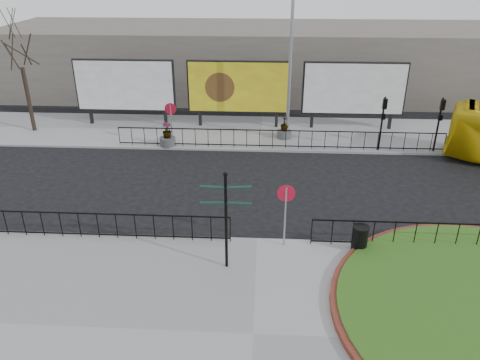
# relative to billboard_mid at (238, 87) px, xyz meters

# --- Properties ---
(ground) EXTENTS (90.00, 90.00, 0.00)m
(ground) POSITION_rel_billboard_mid_xyz_m (1.50, -12.97, -2.60)
(ground) COLOR black
(ground) RESTS_ON ground
(pavement_near) EXTENTS (30.00, 10.00, 0.12)m
(pavement_near) POSITION_rel_billboard_mid_xyz_m (1.50, -17.97, -2.54)
(pavement_near) COLOR gray
(pavement_near) RESTS_ON ground
(pavement_far) EXTENTS (44.00, 6.00, 0.12)m
(pavement_far) POSITION_rel_billboard_mid_xyz_m (1.50, -0.97, -2.54)
(pavement_far) COLOR gray
(pavement_far) RESTS_ON ground
(railing_near_left) EXTENTS (10.00, 0.10, 1.10)m
(railing_near_left) POSITION_rel_billboard_mid_xyz_m (-4.50, -13.27, -1.93)
(railing_near_left) COLOR black
(railing_near_left) RESTS_ON pavement_near
(railing_near_right) EXTENTS (9.00, 0.10, 1.10)m
(railing_near_right) POSITION_rel_billboard_mid_xyz_m (8.00, -13.27, -1.93)
(railing_near_right) COLOR black
(railing_near_right) RESTS_ON pavement_near
(railing_far) EXTENTS (18.00, 0.10, 1.10)m
(railing_far) POSITION_rel_billboard_mid_xyz_m (2.50, -3.67, -1.93)
(railing_far) COLOR black
(railing_far) RESTS_ON pavement_far
(speed_sign_far) EXTENTS (0.64, 0.07, 2.47)m
(speed_sign_far) POSITION_rel_billboard_mid_xyz_m (-3.50, -3.57, -0.68)
(speed_sign_far) COLOR gray
(speed_sign_far) RESTS_ON pavement_far
(speed_sign_near) EXTENTS (0.64, 0.07, 2.47)m
(speed_sign_near) POSITION_rel_billboard_mid_xyz_m (2.50, -13.37, -0.68)
(speed_sign_near) COLOR gray
(speed_sign_near) RESTS_ON pavement_near
(billboard_left) EXTENTS (6.20, 0.31, 4.10)m
(billboard_left) POSITION_rel_billboard_mid_xyz_m (-7.00, 0.00, 0.00)
(billboard_left) COLOR black
(billboard_left) RESTS_ON pavement_far
(billboard_mid) EXTENTS (6.20, 0.31, 4.10)m
(billboard_mid) POSITION_rel_billboard_mid_xyz_m (0.00, 0.00, 0.00)
(billboard_mid) COLOR black
(billboard_mid) RESTS_ON pavement_far
(billboard_right) EXTENTS (6.20, 0.31, 4.10)m
(billboard_right) POSITION_rel_billboard_mid_xyz_m (7.00, 0.00, 0.00)
(billboard_right) COLOR black
(billboard_right) RESTS_ON pavement_far
(lamp_post) EXTENTS (0.74, 0.18, 9.23)m
(lamp_post) POSITION_rel_billboard_mid_xyz_m (3.01, -1.97, 2.23)
(lamp_post) COLOR gray
(lamp_post) RESTS_ON pavement_far
(signal_pole_a) EXTENTS (0.22, 0.26, 3.00)m
(signal_pole_a) POSITION_rel_billboard_mid_xyz_m (8.00, -3.63, -0.50)
(signal_pole_a) COLOR black
(signal_pole_a) RESTS_ON pavement_far
(signal_pole_b) EXTENTS (0.22, 0.26, 3.00)m
(signal_pole_b) POSITION_rel_billboard_mid_xyz_m (11.00, -3.63, -0.50)
(signal_pole_b) COLOR black
(signal_pole_b) RESTS_ON pavement_far
(tree_left) EXTENTS (2.00, 2.00, 7.00)m
(tree_left) POSITION_rel_billboard_mid_xyz_m (-12.50, -1.47, 1.02)
(tree_left) COLOR #2D2119
(tree_left) RESTS_ON pavement_far
(building_backdrop) EXTENTS (40.00, 10.00, 5.00)m
(building_backdrop) POSITION_rel_billboard_mid_xyz_m (1.50, 9.03, -0.10)
(building_backdrop) COLOR #68635B
(building_backdrop) RESTS_ON ground
(fingerpost_sign) EXTENTS (1.68, 0.30, 3.58)m
(fingerpost_sign) POSITION_rel_billboard_mid_xyz_m (0.49, -14.80, -0.32)
(fingerpost_sign) COLOR black
(fingerpost_sign) RESTS_ON pavement_near
(litter_bin) EXTENTS (0.60, 0.60, 0.99)m
(litter_bin) POSITION_rel_billboard_mid_xyz_m (5.21, -13.57, -1.98)
(litter_bin) COLOR black
(litter_bin) RESTS_ON pavement_near
(planter_a) EXTENTS (0.89, 0.89, 1.36)m
(planter_a) POSITION_rel_billboard_mid_xyz_m (-3.78, -3.57, -1.99)
(planter_a) COLOR #4C4C4F
(planter_a) RESTS_ON pavement_far
(planter_b) EXTENTS (0.85, 0.85, 1.31)m
(planter_b) POSITION_rel_billboard_mid_xyz_m (2.84, -1.97, -2.00)
(planter_b) COLOR #4C4C4F
(planter_b) RESTS_ON pavement_far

